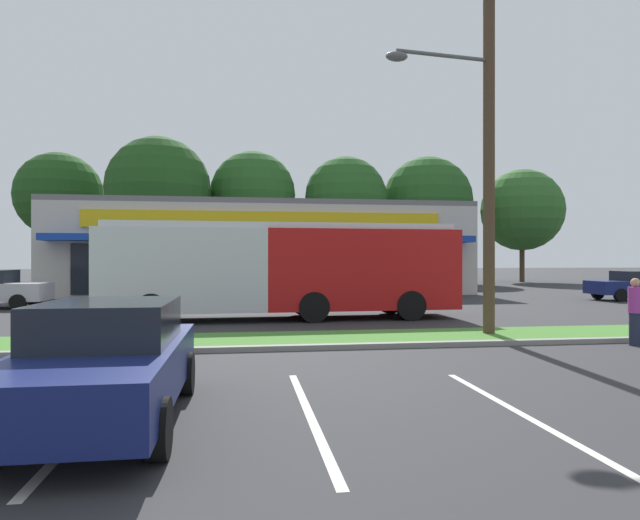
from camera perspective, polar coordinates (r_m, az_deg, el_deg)
name	(u,v)px	position (r m, az deg, el deg)	size (l,w,h in m)	color
grass_median	(395,337)	(13.99, 7.90, -8.10)	(56.00, 2.20, 0.12)	#427A2D
curb_lip	(409,345)	(12.83, 9.43, -8.84)	(56.00, 0.24, 0.12)	gray
parking_stripe_0	(93,419)	(7.74, -22.88, -15.26)	(0.12, 4.80, 0.01)	silver
parking_stripe_1	(309,414)	(7.39, -1.12, -15.99)	(0.12, 4.80, 0.01)	silver
parking_stripe_2	(520,413)	(7.90, 20.42, -14.93)	(0.12, 4.80, 0.01)	silver
storefront_building	(263,249)	(34.96, -5.99, 1.16)	(24.12, 12.60, 5.40)	#BCB7AD
tree_far_left	(59,195)	(48.58, -25.84, 6.18)	(6.84, 6.84, 10.65)	#473323
tree_left	(158,189)	(42.73, -16.70, 7.23)	(7.78, 7.78, 11.27)	#473323
tree_mid_left	(253,194)	(44.46, -7.10, 6.90)	(6.91, 6.91, 10.80)	#473323
tree_mid	(346,198)	(45.10, 2.74, 6.56)	(6.81, 6.81, 10.55)	#473323
tree_mid_right	(427,202)	(48.80, 11.28, 6.05)	(7.89, 7.89, 11.07)	#473323
tree_right	(522,210)	(52.09, 20.58, 4.96)	(7.31, 7.31, 10.15)	#473323
utility_pole	(484,132)	(15.05, 16.96, 12.86)	(3.07, 2.40, 10.07)	#4C3826
city_bus	(282,268)	(18.46, -4.00, -0.80)	(12.03, 2.95, 3.25)	#B71414
bus_stop_bench	(141,334)	(11.80, -18.39, -7.45)	(1.60, 0.45, 0.95)	brown
car_0	(106,361)	(7.38, -21.72, -9.93)	(1.93, 4.35, 1.51)	navy
car_2	(634,285)	(31.25, 30.25, -2.31)	(4.28, 1.90, 1.46)	navy
pedestrian_by_pole	(635,312)	(14.85, 30.37, -4.74)	(0.32, 0.32, 1.60)	#1E2338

